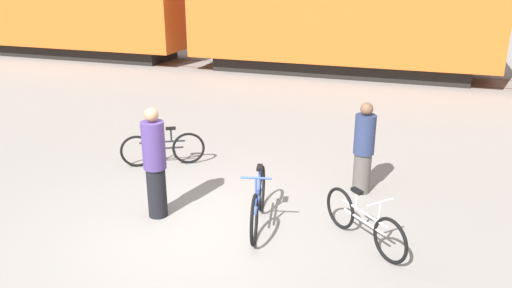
{
  "coord_description": "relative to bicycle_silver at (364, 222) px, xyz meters",
  "views": [
    {
      "loc": [
        3.14,
        -6.23,
        3.84
      ],
      "look_at": [
        0.67,
        1.01,
        1.1
      ],
      "focal_mm": 35.0,
      "sensor_mm": 36.0,
      "label": 1
    }
  ],
  "objects": [
    {
      "name": "bicycle_black",
      "position": [
        -4.25,
        1.77,
        0.0
      ],
      "size": [
        1.51,
        0.86,
        0.82
      ],
      "color": "black",
      "rests_on": "ground_plane"
    },
    {
      "name": "person_in_navy",
      "position": [
        -0.26,
        1.78,
        0.48
      ],
      "size": [
        0.36,
        0.36,
        1.66
      ],
      "rotation": [
        0.0,
        0.0,
        3.68
      ],
      "color": "#514C47",
      "rests_on": "ground_plane"
    },
    {
      "name": "rail_near",
      "position": [
        -2.54,
        11.44,
        -0.34
      ],
      "size": [
        46.96,
        0.07,
        0.01
      ],
      "primitive_type": "cube",
      "color": "#4C4238",
      "rests_on": "ground_plane"
    },
    {
      "name": "person_in_purple",
      "position": [
        -3.26,
        -0.2,
        0.56
      ],
      "size": [
        0.36,
        0.36,
        1.82
      ],
      "rotation": [
        0.0,
        0.0,
        3.31
      ],
      "color": "black",
      "rests_on": "ground_plane"
    },
    {
      "name": "ground_plane",
      "position": [
        -2.54,
        -0.33,
        -0.35
      ],
      "size": [
        80.0,
        80.0,
        0.0
      ],
      "primitive_type": "plane",
      "color": "gray"
    },
    {
      "name": "rail_far",
      "position": [
        -2.54,
        12.87,
        -0.34
      ],
      "size": [
        46.96,
        0.07,
        0.01
      ],
      "primitive_type": "cube",
      "color": "#4C4238",
      "rests_on": "ground_plane"
    },
    {
      "name": "bicycle_silver",
      "position": [
        0.0,
        0.0,
        0.0
      ],
      "size": [
        1.32,
        1.22,
        0.81
      ],
      "color": "black",
      "rests_on": "ground_plane"
    },
    {
      "name": "bicycle_blue",
      "position": [
        -1.62,
        0.02,
        0.05
      ],
      "size": [
        0.52,
        1.81,
        0.95
      ],
      "color": "black",
      "rests_on": "ground_plane"
    }
  ]
}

